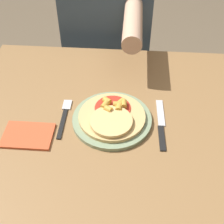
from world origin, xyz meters
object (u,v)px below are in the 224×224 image
at_px(dining_table, 107,156).
at_px(pizza, 112,116).
at_px(person_diner, 108,28).
at_px(plate, 112,119).
at_px(fork, 64,116).
at_px(knife, 161,125).

relative_size(dining_table, pizza, 4.56).
relative_size(pizza, person_diner, 0.18).
height_order(dining_table, plate, plate).
bearing_deg(person_diner, pizza, -83.79).
height_order(pizza, person_diner, person_diner).
bearing_deg(pizza, person_diner, 96.21).
distance_m(fork, person_diner, 0.60).
xyz_separation_m(fork, person_diner, (0.09, 0.59, -0.01)).
distance_m(knife, person_diner, 0.65).
bearing_deg(person_diner, dining_table, -85.49).
xyz_separation_m(plate, fork, (-0.16, 0.01, -0.00)).
xyz_separation_m(plate, person_diner, (-0.07, 0.60, -0.02)).
relative_size(knife, person_diner, 0.18).
distance_m(plate, person_diner, 0.61).
bearing_deg(dining_table, knife, 16.11).
xyz_separation_m(dining_table, plate, (0.01, 0.06, 0.12)).
height_order(fork, knife, same).
bearing_deg(pizza, plate, 103.97).
xyz_separation_m(knife, person_diner, (-0.22, 0.61, -0.01)).
xyz_separation_m(pizza, person_diner, (-0.07, 0.60, -0.03)).
height_order(pizza, knife, pizza).
xyz_separation_m(fork, knife, (0.31, -0.02, 0.00)).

